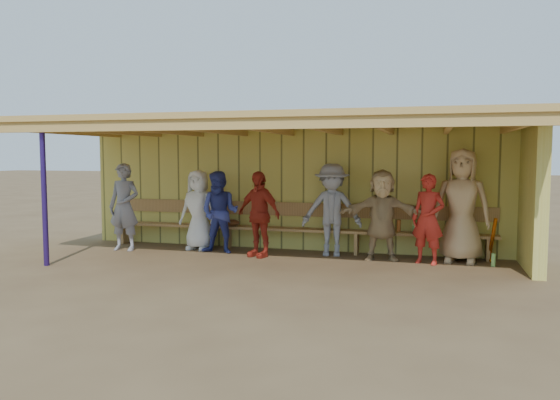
{
  "coord_description": "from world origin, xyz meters",
  "views": [
    {
      "loc": [
        2.65,
        -9.06,
        1.87
      ],
      "look_at": [
        0.0,
        0.35,
        1.05
      ],
      "focal_mm": 35.0,
      "sensor_mm": 36.0,
      "label": 1
    }
  ],
  "objects_px": {
    "player_a": "(124,207)",
    "bench": "(291,224)",
    "player_h": "(461,206)",
    "player_c": "(220,212)",
    "player_d": "(259,214)",
    "player_f": "(382,215)",
    "player_b": "(198,210)",
    "player_e": "(332,210)",
    "player_g": "(428,219)"
  },
  "relations": [
    {
      "from": "player_f",
      "to": "player_h",
      "type": "height_order",
      "value": "player_h"
    },
    {
      "from": "player_a",
      "to": "bench",
      "type": "xyz_separation_m",
      "value": [
        3.13,
        0.84,
        -0.32
      ]
    },
    {
      "from": "player_c",
      "to": "player_e",
      "type": "xyz_separation_m",
      "value": [
        2.09,
        0.3,
        0.07
      ]
    },
    {
      "from": "player_f",
      "to": "player_g",
      "type": "relative_size",
      "value": 1.04
    },
    {
      "from": "player_a",
      "to": "player_h",
      "type": "distance_m",
      "value": 6.29
    },
    {
      "from": "player_b",
      "to": "player_g",
      "type": "xyz_separation_m",
      "value": [
        4.36,
        -0.25,
        -0.01
      ]
    },
    {
      "from": "player_e",
      "to": "player_h",
      "type": "xyz_separation_m",
      "value": [
        2.27,
        0.01,
        0.14
      ]
    },
    {
      "from": "player_g",
      "to": "player_h",
      "type": "bearing_deg",
      "value": 48.94
    },
    {
      "from": "player_b",
      "to": "bench",
      "type": "height_order",
      "value": "player_b"
    },
    {
      "from": "player_b",
      "to": "bench",
      "type": "bearing_deg",
      "value": 17.14
    },
    {
      "from": "player_b",
      "to": "bench",
      "type": "distance_m",
      "value": 1.83
    },
    {
      "from": "player_a",
      "to": "player_e",
      "type": "bearing_deg",
      "value": 6.42
    },
    {
      "from": "player_c",
      "to": "player_f",
      "type": "distance_m",
      "value": 3.02
    },
    {
      "from": "player_d",
      "to": "player_e",
      "type": "height_order",
      "value": "player_e"
    },
    {
      "from": "player_b",
      "to": "player_c",
      "type": "height_order",
      "value": "player_b"
    },
    {
      "from": "player_e",
      "to": "player_f",
      "type": "distance_m",
      "value": 0.94
    },
    {
      "from": "player_a",
      "to": "player_h",
      "type": "xyz_separation_m",
      "value": [
        6.26,
        0.54,
        0.14
      ]
    },
    {
      "from": "player_f",
      "to": "bench",
      "type": "xyz_separation_m",
      "value": [
        -1.79,
        0.49,
        -0.28
      ]
    },
    {
      "from": "player_h",
      "to": "player_c",
      "type": "bearing_deg",
      "value": -168.09
    },
    {
      "from": "bench",
      "to": "player_b",
      "type": "bearing_deg",
      "value": -168.23
    },
    {
      "from": "player_d",
      "to": "player_g",
      "type": "xyz_separation_m",
      "value": [
        2.99,
        0.15,
        -0.01
      ]
    },
    {
      "from": "bench",
      "to": "player_f",
      "type": "bearing_deg",
      "value": -15.31
    },
    {
      "from": "player_b",
      "to": "player_c",
      "type": "xyz_separation_m",
      "value": [
        0.55,
        -0.25,
        -0.01
      ]
    },
    {
      "from": "player_h",
      "to": "player_d",
      "type": "bearing_deg",
      "value": -164.8
    },
    {
      "from": "player_h",
      "to": "bench",
      "type": "xyz_separation_m",
      "value": [
        -3.13,
        0.31,
        -0.46
      ]
    },
    {
      "from": "player_b",
      "to": "player_f",
      "type": "distance_m",
      "value": 3.57
    },
    {
      "from": "player_a",
      "to": "player_e",
      "type": "xyz_separation_m",
      "value": [
        4.0,
        0.53,
        0.0
      ]
    },
    {
      "from": "player_f",
      "to": "player_b",
      "type": "bearing_deg",
      "value": 169.81
    },
    {
      "from": "player_a",
      "to": "player_g",
      "type": "xyz_separation_m",
      "value": [
        5.71,
        0.23,
        -0.08
      ]
    },
    {
      "from": "player_c",
      "to": "player_h",
      "type": "xyz_separation_m",
      "value": [
        4.36,
        0.31,
        0.21
      ]
    },
    {
      "from": "player_d",
      "to": "bench",
      "type": "relative_size",
      "value": 0.21
    },
    {
      "from": "player_d",
      "to": "player_f",
      "type": "xyz_separation_m",
      "value": [
        2.2,
        0.27,
        0.02
      ]
    },
    {
      "from": "player_d",
      "to": "bench",
      "type": "height_order",
      "value": "player_d"
    },
    {
      "from": "player_e",
      "to": "player_h",
      "type": "distance_m",
      "value": 2.27
    },
    {
      "from": "player_a",
      "to": "player_d",
      "type": "height_order",
      "value": "player_a"
    },
    {
      "from": "player_c",
      "to": "player_d",
      "type": "xyz_separation_m",
      "value": [
        0.82,
        -0.15,
        0.01
      ]
    },
    {
      "from": "player_a",
      "to": "player_g",
      "type": "bearing_deg",
      "value": 1.18
    },
    {
      "from": "player_e",
      "to": "player_f",
      "type": "relative_size",
      "value": 1.06
    },
    {
      "from": "player_f",
      "to": "player_c",
      "type": "bearing_deg",
      "value": 174.14
    },
    {
      "from": "player_e",
      "to": "player_a",
      "type": "bearing_deg",
      "value": -178.48
    },
    {
      "from": "player_c",
      "to": "player_f",
      "type": "xyz_separation_m",
      "value": [
        3.02,
        0.13,
        0.03
      ]
    },
    {
      "from": "player_d",
      "to": "player_g",
      "type": "height_order",
      "value": "player_d"
    },
    {
      "from": "player_c",
      "to": "player_d",
      "type": "bearing_deg",
      "value": -9.65
    },
    {
      "from": "player_c",
      "to": "player_d",
      "type": "height_order",
      "value": "player_d"
    },
    {
      "from": "player_d",
      "to": "player_h",
      "type": "height_order",
      "value": "player_h"
    },
    {
      "from": "player_a",
      "to": "player_c",
      "type": "height_order",
      "value": "player_a"
    },
    {
      "from": "player_e",
      "to": "player_g",
      "type": "xyz_separation_m",
      "value": [
        1.72,
        -0.3,
        -0.08
      ]
    },
    {
      "from": "player_d",
      "to": "player_c",
      "type": "bearing_deg",
      "value": -168.81
    },
    {
      "from": "player_a",
      "to": "player_c",
      "type": "xyz_separation_m",
      "value": [
        1.91,
        0.23,
        -0.07
      ]
    },
    {
      "from": "player_a",
      "to": "bench",
      "type": "distance_m",
      "value": 3.26
    }
  ]
}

